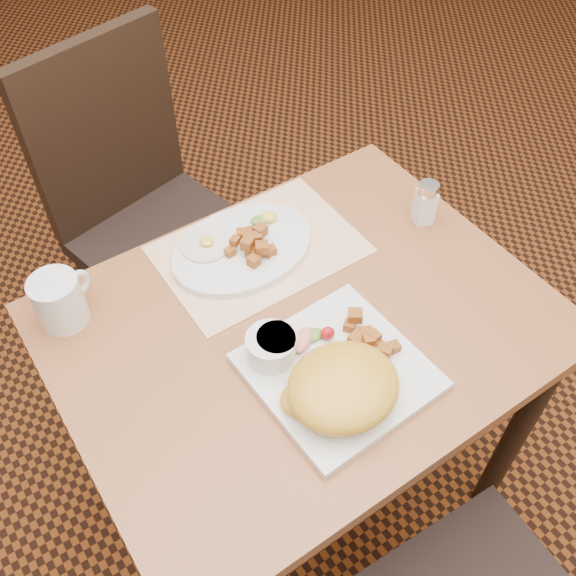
{
  "coord_description": "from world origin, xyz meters",
  "views": [
    {
      "loc": [
        -0.44,
        -0.6,
        1.69
      ],
      "look_at": [
        -0.01,
        0.03,
        0.82
      ],
      "focal_mm": 40.0,
      "sensor_mm": 36.0,
      "label": 1
    }
  ],
  "objects_px": {
    "salt_shaker": "(426,202)",
    "chair_far": "(144,205)",
    "table": "(302,354)",
    "plate_oval": "(243,248)",
    "coffee_mug": "(60,300)",
    "plate_square": "(338,371)"
  },
  "relations": [
    {
      "from": "salt_shaker",
      "to": "chair_far",
      "type": "bearing_deg",
      "value": 122.78
    },
    {
      "from": "table",
      "to": "plate_oval",
      "type": "height_order",
      "value": "plate_oval"
    },
    {
      "from": "table",
      "to": "coffee_mug",
      "type": "height_order",
      "value": "coffee_mug"
    },
    {
      "from": "chair_far",
      "to": "plate_square",
      "type": "bearing_deg",
      "value": 78.27
    },
    {
      "from": "table",
      "to": "coffee_mug",
      "type": "xyz_separation_m",
      "value": [
        -0.36,
        0.25,
        0.16
      ]
    },
    {
      "from": "coffee_mug",
      "to": "salt_shaker",
      "type": "bearing_deg",
      "value": -13.5
    },
    {
      "from": "table",
      "to": "coffee_mug",
      "type": "distance_m",
      "value": 0.47
    },
    {
      "from": "salt_shaker",
      "to": "coffee_mug",
      "type": "distance_m",
      "value": 0.75
    },
    {
      "from": "table",
      "to": "plate_square",
      "type": "bearing_deg",
      "value": -98.17
    },
    {
      "from": "plate_oval",
      "to": "coffee_mug",
      "type": "xyz_separation_m",
      "value": [
        -0.36,
        0.04,
        0.04
      ]
    },
    {
      "from": "salt_shaker",
      "to": "coffee_mug",
      "type": "height_order",
      "value": "coffee_mug"
    },
    {
      "from": "chair_far",
      "to": "plate_oval",
      "type": "distance_m",
      "value": 0.53
    },
    {
      "from": "coffee_mug",
      "to": "plate_square",
      "type": "bearing_deg",
      "value": -48.19
    },
    {
      "from": "table",
      "to": "chair_far",
      "type": "xyz_separation_m",
      "value": [
        -0.03,
        0.7,
        -0.1
      ]
    },
    {
      "from": "table",
      "to": "plate_oval",
      "type": "relative_size",
      "value": 2.96
    },
    {
      "from": "plate_oval",
      "to": "coffee_mug",
      "type": "distance_m",
      "value": 0.37
    },
    {
      "from": "chair_far",
      "to": "plate_oval",
      "type": "relative_size",
      "value": 3.19
    },
    {
      "from": "plate_square",
      "to": "plate_oval",
      "type": "distance_m",
      "value": 0.35
    },
    {
      "from": "table",
      "to": "plate_square",
      "type": "distance_m",
      "value": 0.18
    },
    {
      "from": "plate_square",
      "to": "coffee_mug",
      "type": "distance_m",
      "value": 0.52
    },
    {
      "from": "table",
      "to": "plate_oval",
      "type": "xyz_separation_m",
      "value": [
        -0.0,
        0.21,
        0.12
      ]
    },
    {
      "from": "plate_oval",
      "to": "plate_square",
      "type": "bearing_deg",
      "value": -92.99
    }
  ]
}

